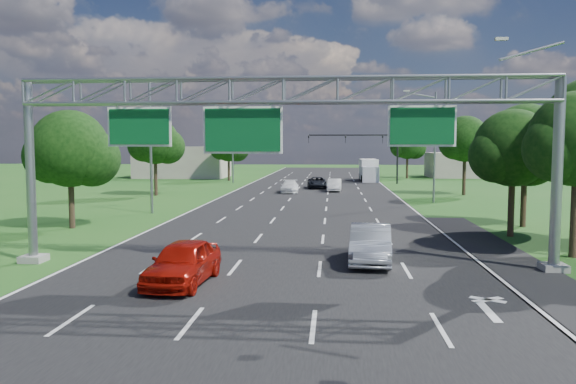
# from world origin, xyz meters

# --- Properties ---
(ground) EXTENTS (220.00, 220.00, 0.00)m
(ground) POSITION_xyz_m (0.00, 30.00, 0.00)
(ground) COLOR #1E5519
(ground) RESTS_ON ground
(road) EXTENTS (18.00, 180.00, 0.02)m
(road) POSITION_xyz_m (0.00, 30.00, 0.00)
(road) COLOR black
(road) RESTS_ON ground
(road_flare) EXTENTS (3.00, 30.00, 0.02)m
(road_flare) POSITION_xyz_m (10.20, 14.00, 0.00)
(road_flare) COLOR black
(road_flare) RESTS_ON ground
(sign_gantry) EXTENTS (23.50, 1.00, 9.56)m
(sign_gantry) POSITION_xyz_m (0.33, 12.00, 6.89)
(sign_gantry) COLOR gray
(sign_gantry) RESTS_ON ground
(traffic_signal) EXTENTS (12.21, 0.24, 7.00)m
(traffic_signal) POSITION_xyz_m (7.48, 65.00, 5.17)
(traffic_signal) COLOR black
(traffic_signal) RESTS_ON ground
(streetlight_l_near) EXTENTS (2.97, 0.22, 10.16)m
(streetlight_l_near) POSITION_xyz_m (-11.30, 30.00, 5.58)
(streetlight_l_near) COLOR gray
(streetlight_l_near) RESTS_ON ground
(streetlight_l_far) EXTENTS (2.97, 0.22, 10.16)m
(streetlight_l_far) POSITION_xyz_m (-11.30, 65.00, 5.58)
(streetlight_l_far) COLOR gray
(streetlight_l_far) RESTS_ON ground
(streetlight_r_mid) EXTENTS (2.97, 0.22, 10.16)m
(streetlight_r_mid) POSITION_xyz_m (11.30, 40.00, 5.58)
(streetlight_r_mid) COLOR gray
(streetlight_r_mid) RESTS_ON ground
(tree_cluster_right) EXTENTS (9.91, 14.60, 8.68)m
(tree_cluster_right) POSITION_xyz_m (14.80, 19.19, 5.31)
(tree_cluster_right) COLOR #2D2116
(tree_cluster_right) RESTS_ON ground
(tree_verge_la) EXTENTS (5.76, 4.80, 7.40)m
(tree_verge_la) POSITION_xyz_m (-13.92, 22.04, 4.76)
(tree_verge_la) COLOR #2D2116
(tree_verge_la) RESTS_ON ground
(tree_verge_lb) EXTENTS (5.76, 4.80, 8.06)m
(tree_verge_lb) POSITION_xyz_m (-15.92, 45.04, 5.41)
(tree_verge_lb) COLOR #2D2116
(tree_verge_lb) RESTS_ON ground
(tree_verge_lc) EXTENTS (5.76, 4.80, 7.62)m
(tree_verge_lc) POSITION_xyz_m (-12.92, 70.04, 4.98)
(tree_verge_lc) COLOR #2D2116
(tree_verge_lc) RESTS_ON ground
(tree_verge_rd) EXTENTS (5.76, 4.80, 8.28)m
(tree_verge_rd) POSITION_xyz_m (16.08, 48.04, 5.63)
(tree_verge_rd) COLOR #2D2116
(tree_verge_rd) RESTS_ON ground
(tree_verge_re) EXTENTS (5.76, 4.80, 7.84)m
(tree_verge_re) POSITION_xyz_m (14.08, 78.04, 5.20)
(tree_verge_re) COLOR #2D2116
(tree_verge_re) RESTS_ON ground
(building_left) EXTENTS (14.00, 10.00, 5.00)m
(building_left) POSITION_xyz_m (-22.00, 78.00, 2.50)
(building_left) COLOR #A39689
(building_left) RESTS_ON ground
(building_right) EXTENTS (12.00, 9.00, 4.00)m
(building_right) POSITION_xyz_m (24.00, 82.00, 2.00)
(building_right) COLOR #A39689
(building_right) RESTS_ON ground
(red_coupe) EXTENTS (2.29, 4.99, 1.66)m
(red_coupe) POSITION_xyz_m (-3.25, 8.58, 0.83)
(red_coupe) COLOR #A31107
(red_coupe) RESTS_ON ground
(silver_sedan) EXTENTS (2.10, 5.17, 1.67)m
(silver_sedan) POSITION_xyz_m (4.02, 13.13, 0.83)
(silver_sedan) COLOR #ABB0B7
(silver_sedan) RESTS_ON ground
(car_queue_a) EXTENTS (2.08, 4.71, 1.34)m
(car_queue_a) POSITION_xyz_m (-2.42, 49.76, 0.67)
(car_queue_a) COLOR white
(car_queue_a) RESTS_ON ground
(car_queue_b) EXTENTS (2.65, 5.09, 1.37)m
(car_queue_b) POSITION_xyz_m (0.45, 56.15, 0.68)
(car_queue_b) COLOR black
(car_queue_b) RESTS_ON ground
(car_queue_d) EXTENTS (1.67, 4.32, 1.40)m
(car_queue_d) POSITION_xyz_m (2.50, 51.88, 0.70)
(car_queue_d) COLOR silver
(car_queue_d) RESTS_ON ground
(box_truck) EXTENTS (2.55, 8.36, 3.15)m
(box_truck) POSITION_xyz_m (7.58, 71.13, 1.51)
(box_truck) COLOR white
(box_truck) RESTS_ON ground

